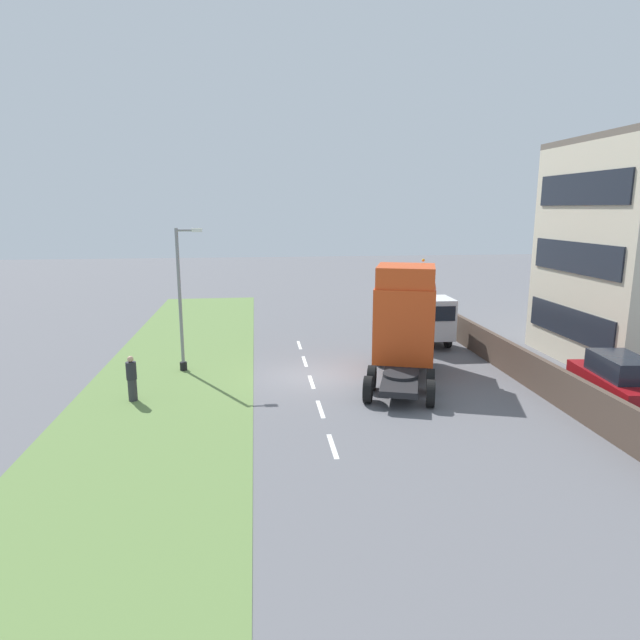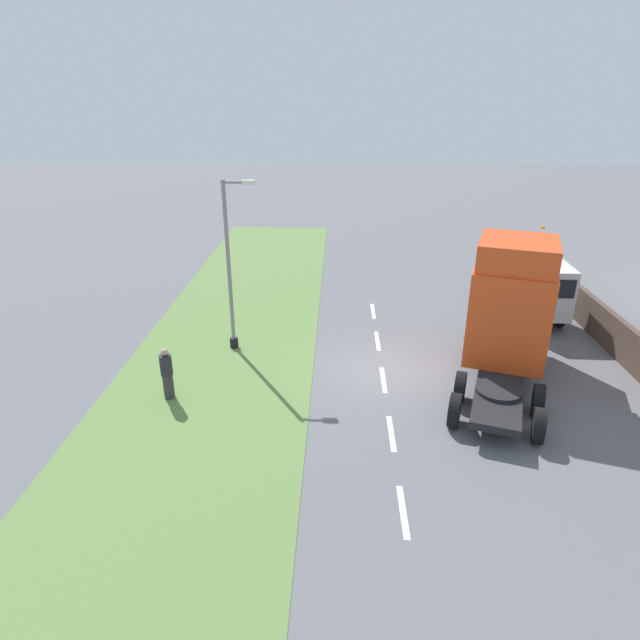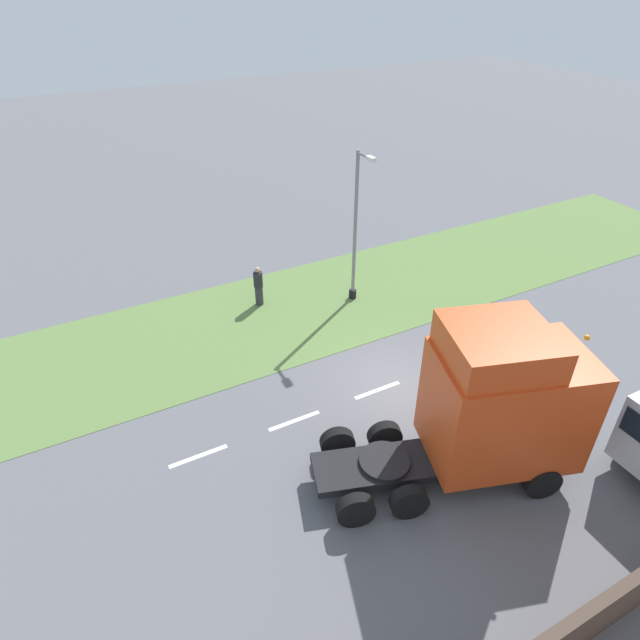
{
  "view_description": "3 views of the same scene",
  "coord_description": "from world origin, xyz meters",
  "views": [
    {
      "loc": [
        -2.28,
        -22.62,
        7.37
      ],
      "look_at": [
        0.21,
        -1.99,
        3.01
      ],
      "focal_mm": 30.0,
      "sensor_mm": 36.0,
      "label": 1
    },
    {
      "loc": [
        -1.65,
        -17.19,
        9.31
      ],
      "look_at": [
        -2.2,
        -1.51,
        2.6
      ],
      "focal_mm": 30.0,
      "sensor_mm": 36.0,
      "label": 2
    },
    {
      "loc": [
        11.5,
        -9.05,
        12.33
      ],
      "look_at": [
        -0.81,
        -2.53,
        3.03
      ],
      "focal_mm": 30.0,
      "sensor_mm": 36.0,
      "label": 3
    }
  ],
  "objects": [
    {
      "name": "ground_plane",
      "position": [
        0.0,
        0.0,
        0.0
      ],
      "size": [
        120.0,
        120.0,
        0.0
      ],
      "primitive_type": "plane",
      "color": "slate",
      "rests_on": "ground"
    },
    {
      "name": "grass_verge",
      "position": [
        -6.0,
        0.0,
        0.01
      ],
      "size": [
        7.0,
        44.0,
        0.01
      ],
      "color": "#607F42",
      "rests_on": "ground"
    },
    {
      "name": "lane_markings",
      "position": [
        0.0,
        -0.7,
        0.0
      ],
      "size": [
        0.16,
        14.6,
        0.0
      ],
      "color": "white",
      "rests_on": "ground"
    },
    {
      "name": "boundary_wall",
      "position": [
        9.0,
        0.0,
        0.74
      ],
      "size": [
        0.25,
        24.0,
        1.47
      ],
      "color": "#4C3D33",
      "rests_on": "ground"
    },
    {
      "name": "lorry_cab",
      "position": [
        4.29,
        0.12,
        2.48
      ],
      "size": [
        4.61,
        7.5,
        5.08
      ],
      "rotation": [
        0.0,
        0.0,
        -0.31
      ],
      "color": "black",
      "rests_on": "ground"
    },
    {
      "name": "flatbed_truck",
      "position": [
        6.94,
        4.74,
        1.44
      ],
      "size": [
        2.27,
        6.06,
        2.72
      ],
      "rotation": [
        0.0,
        0.0,
        3.12
      ],
      "color": "silver",
      "rests_on": "ground"
    },
    {
      "name": "parked_car",
      "position": [
        10.69,
        -5.53,
        1.05
      ],
      "size": [
        2.18,
        4.45,
        2.17
      ],
      "rotation": [
        0.0,
        0.0,
        -0.11
      ],
      "color": "maroon",
      "rests_on": "ground"
    },
    {
      "name": "lamp_post",
      "position": [
        -5.62,
        1.69,
        3.0
      ],
      "size": [
        1.28,
        0.32,
        6.51
      ],
      "color": "black",
      "rests_on": "ground"
    },
    {
      "name": "pedestrian",
      "position": [
        -7.14,
        -2.14,
        0.89
      ],
      "size": [
        0.39,
        0.39,
        1.81
      ],
      "color": "#333338",
      "rests_on": "ground"
    }
  ]
}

